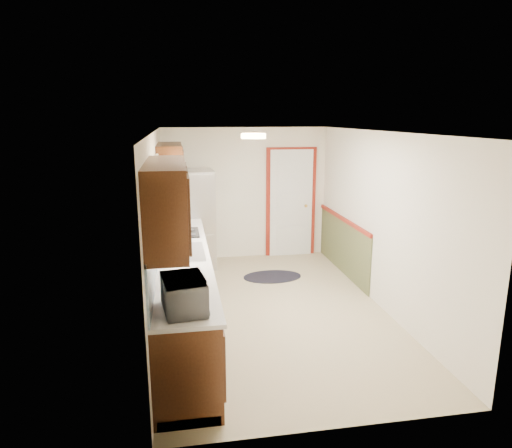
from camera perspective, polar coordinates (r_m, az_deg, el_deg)
name	(u,v)px	position (r m, az deg, el deg)	size (l,w,h in m)	color
room_shell	(274,225)	(6.00, 2.21, -0.09)	(3.20, 5.20, 2.52)	tan
kitchen_run	(180,265)	(5.70, -9.49, -5.06)	(0.63, 4.00, 2.20)	#3B1D0D
back_wall_trim	(302,211)	(8.40, 5.73, 1.57)	(1.12, 2.30, 2.08)	maroon
ceiling_fixture	(253,136)	(5.59, -0.32, 10.95)	(0.30, 0.30, 0.06)	#FFD88C
microwave	(184,291)	(4.04, -8.96, -8.25)	(0.53, 0.29, 0.36)	white
refrigerator	(193,219)	(7.96, -7.87, 0.58)	(0.75, 0.74, 1.71)	#B7B7BC
rug	(272,277)	(7.59, 2.05, -6.58)	(0.96, 0.62, 0.01)	black
cooktop	(182,233)	(6.67, -9.22, -1.10)	(0.48, 0.58, 0.02)	black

